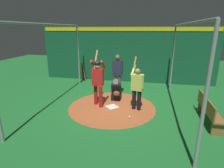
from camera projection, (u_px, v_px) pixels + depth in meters
ground_plane at (112, 107)px, 7.17m from camera, size 25.80×25.80×0.00m
dirt_circle at (112, 107)px, 7.17m from camera, size 3.39×3.39×0.01m
home_plate at (112, 107)px, 7.17m from camera, size 0.59×0.59×0.01m
batter at (98, 79)px, 7.01m from camera, size 0.68×0.49×2.16m
catcher at (116, 92)px, 7.78m from camera, size 0.58×0.40×0.95m
umpire at (117, 72)px, 8.33m from camera, size 0.23×0.49×1.85m
visitor at (137, 86)px, 6.71m from camera, size 0.61×0.51×1.97m
back_wall at (126, 55)px, 10.32m from camera, size 0.23×9.80×3.10m
cage_frame at (112, 51)px, 6.53m from camera, size 5.78×4.99×3.16m
bat_rack at (84, 72)px, 10.88m from camera, size 0.58×0.19×1.05m
bench at (208, 110)px, 5.88m from camera, size 1.83×0.36×0.85m
baseball_0 at (130, 117)px, 6.26m from camera, size 0.07×0.07×0.07m
baseball_1 at (138, 104)px, 7.36m from camera, size 0.07×0.07×0.07m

